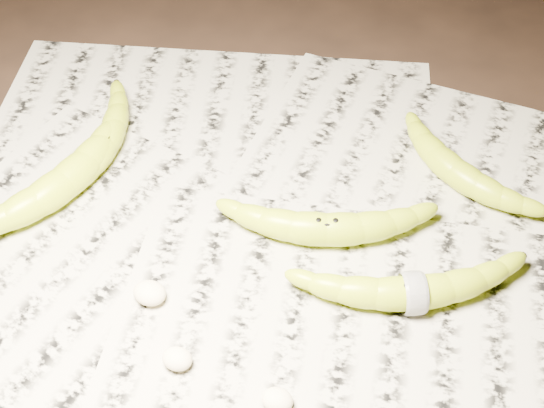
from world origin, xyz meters
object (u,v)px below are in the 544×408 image
at_px(banana_left_a, 104,144).
at_px(banana_left_b, 63,181).
at_px(banana_center, 326,227).
at_px(banana_upper_a, 456,169).
at_px(banana_taped, 413,291).

distance_m(banana_left_a, banana_left_b, 0.07).
bearing_deg(banana_center, banana_upper_a, 31.82).
distance_m(banana_left_a, banana_center, 0.29).
relative_size(banana_taped, banana_upper_a, 1.22).
bearing_deg(banana_left_b, banana_taped, -74.84).
bearing_deg(banana_upper_a, banana_taped, -61.20).
distance_m(banana_center, banana_taped, 0.12).
bearing_deg(banana_center, banana_taped, -42.99).
distance_m(banana_left_a, banana_upper_a, 0.41).
relative_size(banana_left_b, banana_upper_a, 1.20).
xyz_separation_m(banana_left_b, banana_center, (0.29, 0.05, -0.00)).
relative_size(banana_left_b, banana_taped, 0.98).
distance_m(banana_left_b, banana_center, 0.30).
relative_size(banana_left_a, banana_upper_a, 1.10).
bearing_deg(banana_left_a, banana_left_b, 166.03).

